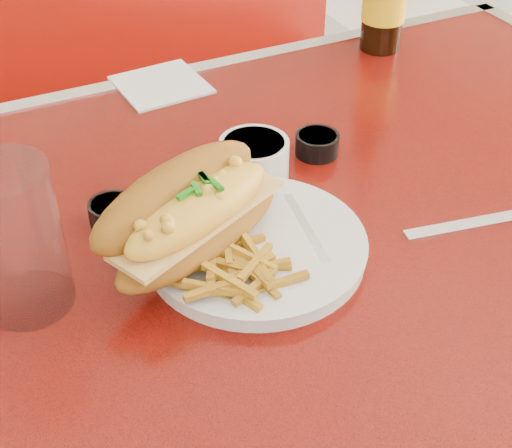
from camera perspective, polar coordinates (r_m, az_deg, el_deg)
name	(u,v)px	position (r m, az deg, el deg)	size (l,w,h in m)	color
diner_table	(302,308)	(0.94, 3.72, -6.69)	(1.23, 0.83, 0.77)	#B8160B
booth_bench_far	(134,186)	(1.73, -9.75, 2.99)	(1.20, 0.51, 0.90)	maroon
dinner_plate	(256,246)	(0.77, 0.00, -1.78)	(0.31, 0.31, 0.02)	silver
mac_hoagie	(191,212)	(0.74, -5.22, 0.98)	(0.25, 0.19, 0.10)	#935A17
fries_pile	(231,265)	(0.71, -2.02, -3.28)	(0.10, 0.09, 0.03)	gold
fork	(300,218)	(0.80, 3.58, 0.48)	(0.04, 0.15, 0.00)	silver
gravy_ramekin	(254,157)	(0.88, -0.15, 5.36)	(0.10, 0.10, 0.05)	silver
sauce_cup_left	(112,212)	(0.82, -11.41, 0.95)	(0.07, 0.07, 0.03)	black
sauce_cup_right	(317,143)	(0.93, 4.91, 6.46)	(0.06, 0.06, 0.03)	black
water_tumbler	(15,240)	(0.71, -18.71, -1.22)	(0.09, 0.09, 0.16)	#ACCBDE
knife	(508,216)	(0.87, 19.55, 0.60)	(0.22, 0.05, 0.01)	silver
paper_napkin	(161,85)	(1.11, -7.61, 10.99)	(0.12, 0.12, 0.00)	white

